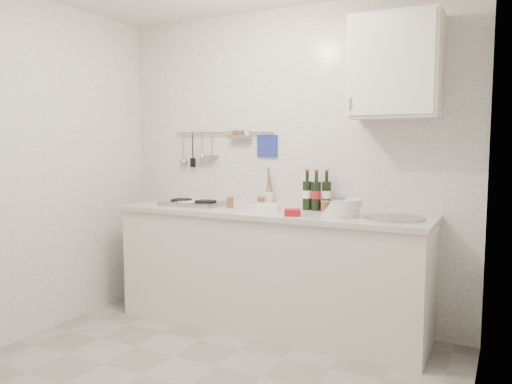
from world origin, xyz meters
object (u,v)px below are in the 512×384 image
(wall_cabinet, at_px, (396,67))
(plate_stack_hob, at_px, (190,202))
(plate_stack_sink, at_px, (343,208))
(utensil_crock, at_px, (269,197))
(wine_bottles, at_px, (317,190))

(wall_cabinet, height_order, plate_stack_hob, wall_cabinet)
(plate_stack_sink, bearing_deg, utensil_crock, 158.09)
(wall_cabinet, relative_size, wine_bottles, 2.26)
(utensil_crock, bearing_deg, plate_stack_sink, -21.91)
(plate_stack_hob, xyz_separation_m, plate_stack_sink, (1.36, -0.08, 0.04))
(plate_stack_hob, bearing_deg, wall_cabinet, 3.20)
(plate_stack_sink, relative_size, wine_bottles, 0.91)
(plate_stack_hob, distance_m, plate_stack_sink, 1.36)
(plate_stack_sink, bearing_deg, wall_cabinet, 30.60)
(wall_cabinet, xyz_separation_m, plate_stack_sink, (-0.30, -0.18, -0.97))
(wine_bottles, bearing_deg, wall_cabinet, -5.46)
(utensil_crock, bearing_deg, wall_cabinet, -6.44)
(wall_cabinet, distance_m, wine_bottles, 1.05)
(plate_stack_sink, height_order, utensil_crock, utensil_crock)
(plate_stack_sink, distance_m, wine_bottles, 0.38)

